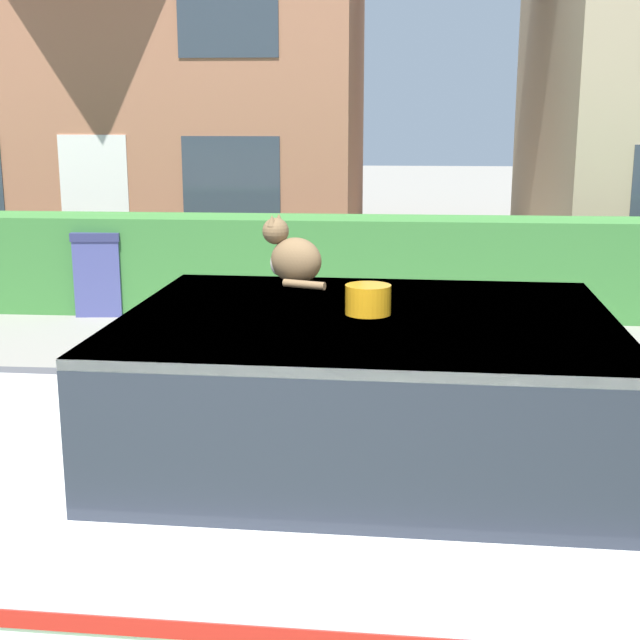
# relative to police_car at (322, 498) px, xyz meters

# --- Properties ---
(road_strip) EXTENTS (28.00, 5.47, 0.01)m
(road_strip) POSITION_rel_police_car_xyz_m (-0.49, 1.67, -0.76)
(road_strip) COLOR #4C4C51
(road_strip) RESTS_ON ground
(garden_hedge) EXTENTS (14.50, 0.78, 1.18)m
(garden_hedge) POSITION_rel_police_car_xyz_m (-0.06, 7.06, -0.17)
(garden_hedge) COLOR #3D7F38
(garden_hedge) RESTS_ON ground
(police_car) EXTENTS (4.23, 1.96, 1.71)m
(police_car) POSITION_rel_police_car_xyz_m (0.00, 0.00, 0.00)
(police_car) COLOR black
(police_car) RESTS_ON road_strip
(cat) EXTENTS (0.28, 0.26, 0.28)m
(cat) POSITION_rel_police_car_xyz_m (-0.13, 0.01, 1.07)
(cat) COLOR brown
(cat) RESTS_ON police_car
(house_left) EXTENTS (7.75, 6.42, 7.45)m
(house_left) POSITION_rel_police_car_xyz_m (-4.05, 12.07, 3.04)
(house_left) COLOR #A86B4C
(house_left) RESTS_ON ground
(wheelie_bin) EXTENTS (0.63, 0.61, 1.02)m
(wheelie_bin) POSITION_rel_police_car_xyz_m (-3.26, 6.86, -0.25)
(wheelie_bin) COLOR #474C8C
(wheelie_bin) RESTS_ON ground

